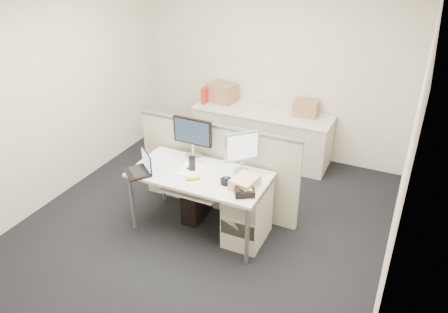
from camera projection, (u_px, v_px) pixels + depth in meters
The scene contains 28 objects.
floor at pixel (201, 228), 5.08m from camera, with size 4.00×4.50×0.01m, color black.
wall_back at pixel (272, 64), 6.24m from camera, with size 4.00×0.02×2.70m, color beige.
wall_front at pixel (23, 255), 2.64m from camera, with size 4.00×0.02×2.70m, color beige.
wall_left at pixel (50, 92), 5.18m from camera, with size 0.02×4.50×2.70m, color beige.
wall_right at pixel (407, 161), 3.69m from camera, with size 0.02×4.50×2.70m, color beige.
desk at pixel (200, 179), 4.76m from camera, with size 1.50×0.75×0.73m.
keyboard_tray at pixel (192, 190), 4.64m from camera, with size 0.62×0.32×0.02m, color silver.
drawer_pedestal at pixel (247, 214), 4.76m from camera, with size 0.40×0.55×0.65m, color #B3B19A.
cubicle_partition at pixel (218, 169), 5.17m from camera, with size 2.00×0.06×1.10m, color beige.
back_counter at pixel (261, 135), 6.45m from camera, with size 2.00×0.60×0.72m, color #B3B19A.
monitor_main at pixel (193, 138), 4.97m from camera, with size 0.48×0.18×0.48m, color black.
monitor_small at pixel (242, 153), 4.64m from camera, with size 0.39×0.19×0.47m, color #B7B7BC.
laptop at pixel (136, 163), 4.68m from camera, with size 0.32×0.24×0.24m, color black.
trackball at pixel (227, 181), 4.54m from camera, with size 0.13×0.13×0.05m, color black.
desk_phone at pixel (244, 192), 4.35m from camera, with size 0.20×0.16×0.06m, color black.
paper_stack at pixel (191, 170), 4.78m from camera, with size 0.23×0.30×0.01m, color white.
sticky_pad at pixel (196, 172), 4.75m from camera, with size 0.08×0.08×0.01m, color yellow.
travel_mug at pixel (192, 164), 4.75m from camera, with size 0.07×0.07×0.15m, color black.
banana at pixel (193, 178), 4.60m from camera, with size 0.16×0.04×0.04m, color gold.
cellphone at pixel (190, 168), 4.82m from camera, with size 0.05×0.10×0.01m, color black.
manila_folders at pixel (245, 183), 4.46m from camera, with size 0.23×0.29×0.11m, color tan.
keyboard at pixel (190, 185), 4.68m from camera, with size 0.49×0.18×0.03m, color black.
pc_tower_desk at pixel (197, 200), 5.18m from camera, with size 0.19×0.49×0.45m, color black.
pc_tower_spare_dark at pixel (202, 129), 6.99m from camera, with size 0.18×0.46×0.43m, color black.
pc_tower_spare_silver at pixel (167, 135), 6.83m from camera, with size 0.17×0.43×0.40m, color #B7B7BC.
cardboard_box_left at pixel (222, 93), 6.56m from camera, with size 0.40×0.30×0.30m, color #A06D4E.
cardboard_box_right at pixel (306, 109), 6.09m from camera, with size 0.33×0.26×0.24m, color #A06D4E.
red_binder at pixel (207, 95), 6.56m from camera, with size 0.07×0.28×0.26m, color #B52B14.
Camera 1 is at (1.97, -3.59, 3.12)m, focal length 35.00 mm.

